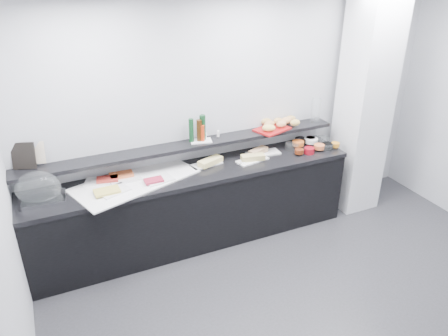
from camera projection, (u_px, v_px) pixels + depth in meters
name	position (u px, v px, depth m)	size (l,w,h in m)	color
ground	(334.00, 321.00, 3.98)	(5.00, 5.00, 0.00)	#2D2D30
back_wall	(240.00, 114.00, 5.01)	(5.00, 0.02, 2.70)	#B1B3B8
ceiling	(382.00, 9.00, 2.78)	(5.00, 5.00, 0.00)	white
column	(364.00, 106.00, 5.28)	(0.50, 0.50, 2.70)	white
buffet_cabinet	(195.00, 209.00, 4.92)	(3.60, 0.60, 0.85)	black
counter_top	(193.00, 173.00, 4.72)	(3.62, 0.62, 0.05)	black
wall_shelf	(187.00, 146.00, 4.75)	(3.60, 0.25, 0.04)	black
cloche_base	(44.00, 199.00, 4.14)	(0.39, 0.26, 0.04)	#A9ACB0
cloche_dome	(38.00, 188.00, 4.12)	(0.42, 0.28, 0.34)	silver
linen_runner	(135.00, 180.00, 4.50)	(1.26, 0.60, 0.01)	white
platter_meat_a	(98.00, 181.00, 4.46)	(0.26, 0.18, 0.01)	white
food_meat_a	(107.00, 179.00, 4.46)	(0.21, 0.14, 0.02)	maroon
platter_salmon	(125.00, 178.00, 4.51)	(0.32, 0.21, 0.01)	silver
food_salmon	(121.00, 175.00, 4.54)	(0.24, 0.15, 0.02)	#E05F2D
platter_cheese	(114.00, 191.00, 4.28)	(0.29, 0.19, 0.01)	white
food_cheese	(107.00, 191.00, 4.24)	(0.25, 0.16, 0.02)	#CFBB50
platter_meat_b	(159.00, 180.00, 4.49)	(0.28, 0.19, 0.01)	white
food_meat_b	(154.00, 180.00, 4.44)	(0.19, 0.12, 0.02)	maroon
sandwich_plate_left	(206.00, 164.00, 4.84)	(0.36, 0.15, 0.01)	white
sandwich_food_left	(210.00, 161.00, 4.82)	(0.29, 0.11, 0.06)	#E1CA76
tongs_left	(203.00, 165.00, 4.81)	(0.01, 0.01, 0.16)	#B7BBBF
sandwich_plate_mid	(252.00, 160.00, 4.94)	(0.37, 0.16, 0.01)	white
sandwich_food_mid	(253.00, 157.00, 4.92)	(0.27, 0.10, 0.06)	tan
tongs_mid	(243.00, 163.00, 4.85)	(0.01, 0.01, 0.16)	silver
sandwich_plate_right	(263.00, 153.00, 5.11)	(0.39, 0.17, 0.01)	white
sandwich_food_right	(258.00, 151.00, 5.06)	(0.25, 0.10, 0.06)	tan
tongs_right	(261.00, 154.00, 5.05)	(0.01, 0.01, 0.16)	#B7B9BF
bowl_glass_fruit	(292.00, 146.00, 5.22)	(0.17, 0.17, 0.07)	silver
fill_glass_fruit	(298.00, 143.00, 5.27)	(0.14, 0.14, 0.05)	orange
bowl_black_jam	(301.00, 141.00, 5.36)	(0.15, 0.15, 0.07)	black
fill_black_jam	(310.00, 139.00, 5.38)	(0.11, 0.11, 0.05)	#4F0B0B
bowl_glass_cream	(322.00, 140.00, 5.38)	(0.17, 0.17, 0.07)	silver
fill_glass_cream	(311.00, 140.00, 5.35)	(0.17, 0.17, 0.05)	silver
bowl_red_jam	(309.00, 151.00, 5.11)	(0.12, 0.12, 0.07)	maroon
fill_red_jam	(299.00, 151.00, 5.06)	(0.10, 0.10, 0.05)	#5A210C
bowl_glass_salmon	(326.00, 147.00, 5.21)	(0.17, 0.17, 0.07)	silver
fill_glass_salmon	(319.00, 147.00, 5.18)	(0.13, 0.13, 0.05)	#CD6232
bowl_black_fruit	(327.00, 146.00, 5.22)	(0.13, 0.13, 0.07)	black
fill_black_fruit	(335.00, 145.00, 5.23)	(0.10, 0.10, 0.05)	orange
framed_print	(23.00, 156.00, 4.16)	(0.22, 0.02, 0.26)	black
print_art	(36.00, 153.00, 4.22)	(0.16, 0.00, 0.22)	beige
condiment_tray	(201.00, 141.00, 4.80)	(0.23, 0.14, 0.01)	white
bottle_green_a	(191.00, 130.00, 4.72)	(0.05, 0.05, 0.26)	#0E3619
bottle_brown	(199.00, 130.00, 4.74)	(0.06, 0.06, 0.24)	#351D09
bottle_green_b	(203.00, 127.00, 4.77)	(0.07, 0.07, 0.28)	#0E3418
bottle_hot	(203.00, 133.00, 4.75)	(0.04, 0.04, 0.18)	#BB2D0D
shaker_salt	(205.00, 136.00, 4.83)	(0.03, 0.03, 0.07)	white
shaker_pepper	(218.00, 134.00, 4.88)	(0.03, 0.03, 0.07)	white
bread_tray	(272.00, 129.00, 5.10)	(0.39, 0.27, 0.02)	maroon
bread_roll_nw	(266.00, 122.00, 5.19)	(0.13, 0.08, 0.08)	#AD8642
bread_roll_n	(278.00, 121.00, 5.20)	(0.12, 0.08, 0.08)	#BD8D48
bread_roll_ne	(291.00, 119.00, 5.27)	(0.13, 0.08, 0.08)	#B78B46
bread_roll_sw	(269.00, 128.00, 5.00)	(0.15, 0.10, 0.08)	gold
bread_roll_s	(281.00, 124.00, 5.11)	(0.13, 0.08, 0.08)	#CC854E
bread_roll_se	(295.00, 123.00, 5.15)	(0.12, 0.08, 0.08)	gold
bread_roll_midw	(269.00, 124.00, 5.11)	(0.15, 0.10, 0.08)	#B87F46
bread_roll_mide	(286.00, 121.00, 5.22)	(0.15, 0.10, 0.08)	tan
carafe	(316.00, 111.00, 5.27)	(0.11, 0.11, 0.30)	white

